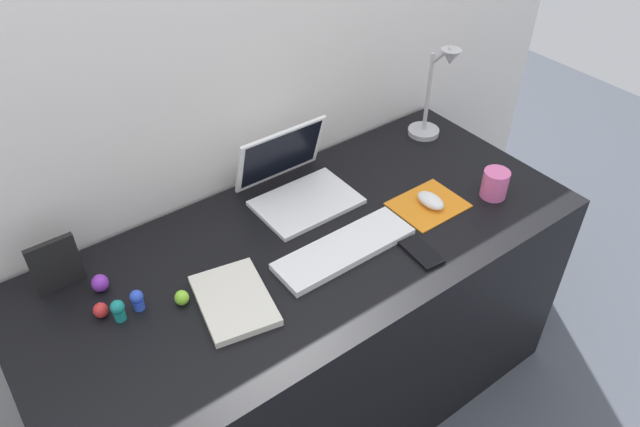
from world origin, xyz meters
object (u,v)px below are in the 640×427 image
coffee_mug (495,184)px  toy_figurine_teal (118,310)px  cell_phone (421,252)px  toy_figurine_red (101,310)px  toy_figurine_lime (182,298)px  picture_frame (56,265)px  toy_figurine_blue (137,299)px  mouse (431,200)px  notebook_pad (234,300)px  toy_figurine_purple (100,283)px  desk_lamp (435,96)px  laptop (295,181)px  keyboard (344,249)px

coffee_mug → toy_figurine_teal: (-1.11, 0.21, -0.01)m
cell_phone → coffee_mug: coffee_mug is taller
toy_figurine_red → toy_figurine_lime: (0.18, -0.08, -0.00)m
picture_frame → toy_figurine_blue: picture_frame is taller
mouse → toy_figurine_teal: size_ratio=1.59×
cell_phone → picture_frame: size_ratio=0.85×
notebook_pad → toy_figurine_purple: size_ratio=4.98×
desk_lamp → notebook_pad: (-0.94, -0.27, -0.15)m
notebook_pad → toy_figurine_red: (-0.28, 0.16, 0.01)m
picture_frame → laptop: bearing=-3.2°
mouse → picture_frame: picture_frame is taller
keyboard → cell_phone: keyboard is taller
laptop → toy_figurine_purple: laptop is taller
mouse → toy_figurine_red: (-0.96, 0.17, -0.00)m
desk_lamp → toy_figurine_red: (-1.23, -0.11, -0.14)m
mouse → picture_frame: bearing=161.8°
toy_figurine_blue → mouse: bearing=-9.1°
cell_phone → toy_figurine_purple: bearing=157.4°
desk_lamp → toy_figurine_teal: size_ratio=5.82×
keyboard → toy_figurine_blue: bearing=165.2°
cell_phone → toy_figurine_purple: size_ratio=2.66×
desk_lamp → toy_figurine_blue: size_ratio=6.00×
laptop → cell_phone: (0.13, -0.43, -0.05)m
toy_figurine_lime → keyboard: bearing=-11.8°
keyboard → toy_figurine_red: bearing=164.4°
laptop → desk_lamp: desk_lamp is taller
laptop → desk_lamp: bearing=-1.1°
toy_figurine_purple → toy_figurine_lime: bearing=-48.8°
laptop → coffee_mug: size_ratio=3.35×
laptop → coffee_mug: bearing=-37.0°
laptop → toy_figurine_purple: 0.63m
toy_figurine_purple → notebook_pad: bearing=-44.1°
keyboard → desk_lamp: 0.68m
notebook_pad → toy_figurine_teal: size_ratio=3.98×
toy_figurine_teal → toy_figurine_purple: 0.12m
toy_figurine_red → toy_figurine_lime: 0.20m
desk_lamp → toy_figurine_teal: bearing=-173.1°
laptop → toy_figurine_red: bearing=-169.8°
mouse → toy_figurine_purple: toy_figurine_purple is taller
keyboard → toy_figurine_purple: size_ratio=8.51×
desk_lamp → toy_figurine_red: desk_lamp is taller
picture_frame → toy_figurine_lime: 0.33m
cell_phone → coffee_mug: 0.37m
toy_figurine_red → mouse: bearing=-10.1°
mouse → desk_lamp: desk_lamp is taller
desk_lamp → notebook_pad: desk_lamp is taller
toy_figurine_blue → toy_figurine_purple: bearing=113.9°
keyboard → toy_figurine_blue: 0.56m
coffee_mug → toy_figurine_blue: bearing=168.5°
laptop → toy_figurine_lime: 0.52m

